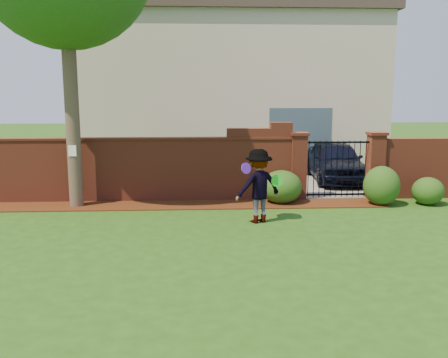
{
  "coord_description": "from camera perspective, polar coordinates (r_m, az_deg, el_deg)",
  "views": [
    {
      "loc": [
        -0.4,
        -9.37,
        2.95
      ],
      "look_at": [
        0.18,
        1.4,
        1.05
      ],
      "focal_mm": 39.2,
      "sensor_mm": 36.0,
      "label": 1
    }
  ],
  "objects": [
    {
      "name": "house",
      "position": [
        21.41,
        0.67,
        10.54
      ],
      "size": [
        12.4,
        6.4,
        6.3
      ],
      "color": "beige",
      "rests_on": "ground"
    },
    {
      "name": "driveway",
      "position": [
        18.04,
        9.43,
        0.45
      ],
      "size": [
        3.2,
        8.0,
        0.01
      ],
      "primitive_type": "cube",
      "color": "gray",
      "rests_on": "ground"
    },
    {
      "name": "car",
      "position": [
        16.78,
        13.03,
        1.96
      ],
      "size": [
        1.89,
        4.11,
        1.37
      ],
      "primitive_type": "imported",
      "rotation": [
        0.0,
        0.0,
        -0.07
      ],
      "color": "black",
      "rests_on": "ground"
    },
    {
      "name": "mulch_bed",
      "position": [
        13.05,
        -5.44,
        -3.05
      ],
      "size": [
        11.1,
        1.08,
        0.03
      ],
      "primitive_type": "cube",
      "color": "#39190A",
      "rests_on": "ground"
    },
    {
      "name": "shrub_left",
      "position": [
        13.29,
        6.74,
        -0.92
      ],
      "size": [
        1.1,
        1.1,
        0.9
      ],
      "primitive_type": "ellipsoid",
      "color": "#184314",
      "rests_on": "ground"
    },
    {
      "name": "brick_wall_return",
      "position": [
        15.24,
        24.3,
        1.18
      ],
      "size": [
        4.0,
        0.25,
        1.7
      ],
      "primitive_type": "cube",
      "color": "maroon",
      "rests_on": "ground"
    },
    {
      "name": "frisbee_green",
      "position": [
        11.19,
        6.19,
        -0.21
      ],
      "size": [
        0.28,
        0.1,
        0.27
      ],
      "primitive_type": "cylinder",
      "rotation": [
        1.43,
        0.0,
        0.13
      ],
      "color": "#1BCB1D",
      "rests_on": "man"
    },
    {
      "name": "ground",
      "position": [
        9.83,
        -0.62,
        -7.5
      ],
      "size": [
        80.0,
        80.0,
        0.01
      ],
      "primitive_type": "cube",
      "color": "#224812",
      "rests_on": "ground"
    },
    {
      "name": "man",
      "position": [
        11.19,
        4.1,
        -0.85
      ],
      "size": [
        1.25,
        0.98,
        1.7
      ],
      "primitive_type": "imported",
      "rotation": [
        0.0,
        0.0,
        3.5
      ],
      "color": "gray",
      "rests_on": "ground"
    },
    {
      "name": "brick_wall",
      "position": [
        13.62,
        -9.85,
        1.29
      ],
      "size": [
        8.7,
        0.31,
        2.16
      ],
      "color": "maroon",
      "rests_on": "ground"
    },
    {
      "name": "shrub_middle",
      "position": [
        13.62,
        17.9,
        -0.75
      ],
      "size": [
        0.96,
        0.96,
        1.05
      ],
      "primitive_type": "ellipsoid",
      "color": "#184314",
      "rests_on": "ground"
    },
    {
      "name": "frisbee_purple",
      "position": [
        10.75,
        2.59,
        1.26
      ],
      "size": [
        0.25,
        0.19,
        0.25
      ],
      "primitive_type": "cylinder",
      "rotation": [
        1.36,
        0.0,
        0.55
      ],
      "color": "#6020CA",
      "rests_on": "man"
    },
    {
      "name": "shrub_right",
      "position": [
        14.15,
        22.69,
        -1.3
      ],
      "size": [
        0.83,
        0.83,
        0.74
      ],
      "primitive_type": "ellipsoid",
      "color": "#184314",
      "rests_on": "ground"
    },
    {
      "name": "pillar_right",
      "position": [
        14.41,
        17.25,
        1.58
      ],
      "size": [
        0.5,
        0.5,
        1.88
      ],
      "color": "maroon",
      "rests_on": "ground"
    },
    {
      "name": "paper_notice",
      "position": [
        13.06,
        -17.28,
        3.16
      ],
      "size": [
        0.2,
        0.01,
        0.28
      ],
      "primitive_type": "cube",
      "color": "white",
      "rests_on": "tree"
    },
    {
      "name": "pillar_left",
      "position": [
        13.8,
        8.65,
        1.57
      ],
      "size": [
        0.5,
        0.5,
        1.88
      ],
      "color": "maroon",
      "rests_on": "ground"
    },
    {
      "name": "iron_gate",
      "position": [
        14.08,
        13.02,
        1.17
      ],
      "size": [
        1.78,
        0.03,
        1.6
      ],
      "color": "black",
      "rests_on": "ground"
    }
  ]
}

